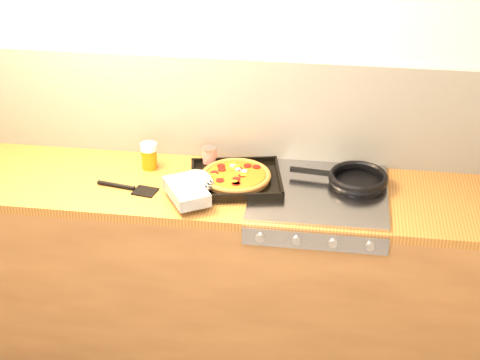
% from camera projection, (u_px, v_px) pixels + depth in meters
% --- Properties ---
extents(room_shell, '(3.20, 3.20, 3.20)m').
position_uv_depth(room_shell, '(228.00, 110.00, 3.43)').
color(room_shell, white).
rests_on(room_shell, ground).
extents(counter_run, '(3.20, 0.62, 0.90)m').
position_uv_depth(counter_run, '(220.00, 268.00, 3.52)').
color(counter_run, '#905F37').
rests_on(counter_run, ground).
extents(stovetop, '(0.60, 0.56, 0.02)m').
position_uv_depth(stovetop, '(319.00, 192.00, 3.24)').
color(stovetop, '#A1A1A6').
rests_on(stovetop, counter_run).
extents(pizza_on_tray, '(0.54, 0.54, 0.07)m').
position_uv_depth(pizza_on_tray, '(222.00, 180.00, 3.26)').
color(pizza_on_tray, black).
rests_on(pizza_on_tray, stovetop).
extents(frying_pan, '(0.46, 0.29, 0.04)m').
position_uv_depth(frying_pan, '(357.00, 179.00, 3.28)').
color(frying_pan, black).
rests_on(frying_pan, stovetop).
extents(tomato_can, '(0.07, 0.07, 0.10)m').
position_uv_depth(tomato_can, '(209.00, 157.00, 3.44)').
color(tomato_can, maroon).
rests_on(tomato_can, counter_run).
extents(juice_glass, '(0.09, 0.09, 0.13)m').
position_uv_depth(juice_glass, '(149.00, 156.00, 3.42)').
color(juice_glass, '#CA670B').
rests_on(juice_glass, counter_run).
extents(wooden_spoon, '(0.30, 0.04, 0.02)m').
position_uv_depth(wooden_spoon, '(230.00, 167.00, 3.44)').
color(wooden_spoon, '#A47245').
rests_on(wooden_spoon, counter_run).
extents(black_spatula, '(0.29, 0.10, 0.02)m').
position_uv_depth(black_spatula, '(128.00, 188.00, 3.27)').
color(black_spatula, black).
rests_on(black_spatula, counter_run).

